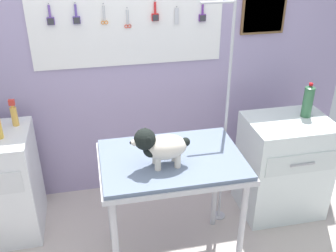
% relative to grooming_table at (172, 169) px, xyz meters
% --- Properties ---
extents(rear_wall_panel, '(4.00, 0.11, 2.30)m').
position_rel_grooming_table_xyz_m(rear_wall_panel, '(-0.13, 1.02, 0.35)').
color(rear_wall_panel, '#A090B7').
rests_on(rear_wall_panel, ground).
extents(grooming_table, '(0.97, 0.68, 0.90)m').
position_rel_grooming_table_xyz_m(grooming_table, '(0.00, 0.00, 0.00)').
color(grooming_table, '#B7B7BC').
rests_on(grooming_table, ground).
extents(grooming_arm, '(0.30, 0.11, 1.84)m').
position_rel_grooming_table_xyz_m(grooming_arm, '(0.50, 0.36, 0.05)').
color(grooming_arm, '#B7B7BC').
rests_on(grooming_arm, ground).
extents(dog, '(0.38, 0.18, 0.28)m').
position_rel_grooming_table_xyz_m(dog, '(-0.10, -0.08, 0.24)').
color(dog, silver).
rests_on(dog, grooming_table).
extents(cabinet_right, '(0.68, 0.54, 0.87)m').
position_rel_grooming_table_xyz_m(cabinet_right, '(1.06, 0.38, -0.37)').
color(cabinet_right, silver).
rests_on(cabinet_right, ground).
extents(conditioner_bottle, '(0.05, 0.05, 0.22)m').
position_rel_grooming_table_xyz_m(conditioner_bottle, '(-1.08, 0.72, 0.17)').
color(conditioner_bottle, gold).
rests_on(conditioner_bottle, counter_left).
extents(soda_bottle, '(0.08, 0.08, 0.29)m').
position_rel_grooming_table_xyz_m(soda_bottle, '(1.22, 0.43, 0.20)').
color(soda_bottle, '#326440').
rests_on(soda_bottle, cabinet_right).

